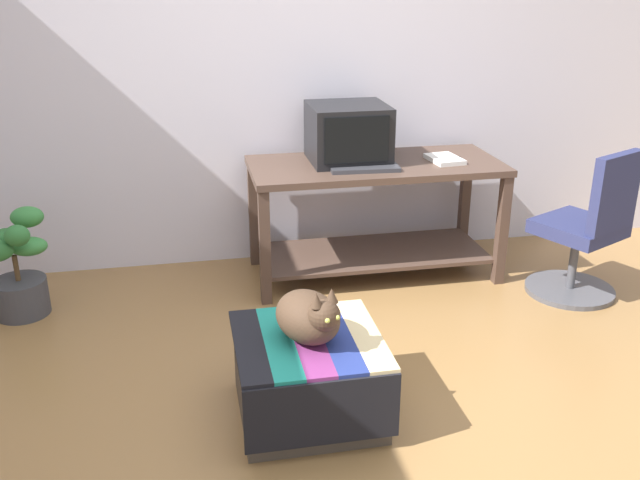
% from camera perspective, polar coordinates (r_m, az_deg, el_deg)
% --- Properties ---
extents(ground_plane, '(14.00, 14.00, 0.00)m').
position_cam_1_polar(ground_plane, '(3.04, 2.39, -15.68)').
color(ground_plane, olive).
extents(back_wall, '(8.00, 0.10, 2.60)m').
position_cam_1_polar(back_wall, '(4.47, -3.72, 14.59)').
color(back_wall, silver).
rests_on(back_wall, ground_plane).
extents(desk, '(1.52, 0.67, 0.72)m').
position_cam_1_polar(desk, '(4.32, 4.46, 3.38)').
color(desk, '#4C382D').
rests_on(desk, ground_plane).
extents(tv_monitor, '(0.46, 0.44, 0.34)m').
position_cam_1_polar(tv_monitor, '(4.24, 2.29, 8.61)').
color(tv_monitor, black).
rests_on(tv_monitor, desk).
extents(keyboard, '(0.41, 0.17, 0.02)m').
position_cam_1_polar(keyboard, '(4.08, 3.64, 5.83)').
color(keyboard, '#333338').
rests_on(keyboard, desk).
extents(book, '(0.20, 0.26, 0.03)m').
position_cam_1_polar(book, '(4.33, 10.09, 6.49)').
color(book, white).
rests_on(book, desk).
extents(ottoman_with_blanket, '(0.62, 0.63, 0.37)m').
position_cam_1_polar(ottoman_with_blanket, '(3.06, -0.94, -11.03)').
color(ottoman_with_blanket, '#4C4238').
rests_on(ottoman_with_blanket, ground_plane).
extents(cat, '(0.35, 0.42, 0.27)m').
position_cam_1_polar(cat, '(2.90, -0.82, -6.22)').
color(cat, '#473323').
rests_on(cat, ottoman_with_blanket).
extents(potted_plant, '(0.39, 0.33, 0.60)m').
position_cam_1_polar(potted_plant, '(4.21, -23.42, -2.36)').
color(potted_plant, '#3D3D42').
rests_on(potted_plant, ground_plane).
extents(office_chair, '(0.56, 0.56, 0.89)m').
position_cam_1_polar(office_chair, '(4.31, 20.83, 0.41)').
color(office_chair, '#4C4C51').
rests_on(office_chair, ground_plane).
extents(pen, '(0.14, 0.03, 0.01)m').
position_cam_1_polar(pen, '(4.40, 10.51, 6.58)').
color(pen, black).
rests_on(pen, desk).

